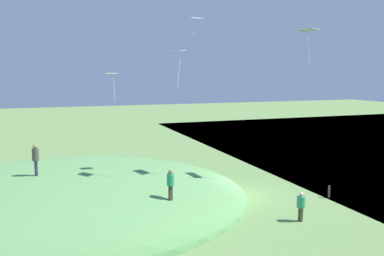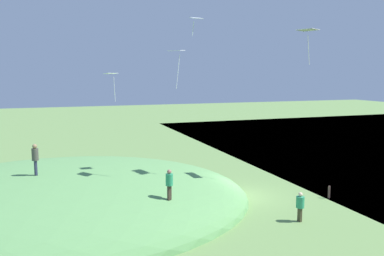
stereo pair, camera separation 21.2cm
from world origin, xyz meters
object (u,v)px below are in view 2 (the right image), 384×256
at_px(person_watching_kites, 300,203).
at_px(person_near_shore, 169,181).
at_px(kite_2, 176,54).
at_px(mooring_post, 329,192).
at_px(kite_7, 111,75).
at_px(kite_0, 308,31).
at_px(kite_6, 196,19).
at_px(person_walking_path, 35,155).

xyz_separation_m(person_watching_kites, person_near_shore, (6.98, -1.34, 1.55)).
height_order(kite_2, mooring_post, kite_2).
bearing_deg(kite_7, mooring_post, 139.12).
bearing_deg(kite_0, kite_6, -11.49).
xyz_separation_m(person_walking_path, person_watching_kites, (-13.47, 5.79, -2.45)).
relative_size(person_walking_path, mooring_post, 2.19).
xyz_separation_m(person_watching_kites, mooring_post, (-4.20, -2.89, -0.61)).
height_order(kite_0, mooring_post, kite_0).
bearing_deg(kite_6, person_near_shore, 48.65).
bearing_deg(person_near_shore, mooring_post, -15.97).
distance_m(kite_0, kite_7, 14.94).
bearing_deg(kite_6, mooring_post, 171.67).
relative_size(person_walking_path, kite_0, 0.86).
relative_size(kite_0, kite_7, 0.94).
bearing_deg(mooring_post, person_near_shore, 7.88).
height_order(person_near_shore, kite_7, kite_7).
bearing_deg(person_near_shore, kite_0, -14.53).
bearing_deg(mooring_post, person_watching_kites, 34.53).
distance_m(person_watching_kites, kite_6, 11.77).
height_order(person_near_shore, kite_6, kite_6).
bearing_deg(kite_2, mooring_post, 177.48).
relative_size(kite_0, kite_6, 1.97).
relative_size(kite_6, kite_7, 0.48).
bearing_deg(kite_7, kite_0, 133.51).
xyz_separation_m(kite_6, kite_7, (3.56, -9.34, -3.18)).
distance_m(person_walking_path, person_near_shore, 7.92).
xyz_separation_m(person_near_shore, kite_0, (-9.05, -1.49, 7.92)).
xyz_separation_m(person_walking_path, person_near_shore, (-6.49, 4.45, -0.91)).
bearing_deg(kite_7, kite_6, 110.88).
distance_m(person_near_shore, kite_7, 13.32).
xyz_separation_m(kite_0, kite_2, (8.02, -0.51, -1.41)).
bearing_deg(kite_0, kite_7, -46.49).
bearing_deg(kite_2, kite_6, -150.28).
bearing_deg(person_near_shore, kite_2, 38.74).
bearing_deg(kite_7, person_watching_kites, 120.83).
relative_size(person_near_shore, kite_0, 0.77).
relative_size(kite_2, kite_6, 2.00).
distance_m(kite_2, mooring_post, 13.35).
relative_size(kite_0, kite_2, 0.98).
distance_m(person_walking_path, kite_0, 17.31).
xyz_separation_m(person_near_shore, kite_6, (-2.48, -2.82, 8.51)).
bearing_deg(person_watching_kites, mooring_post, -60.10).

